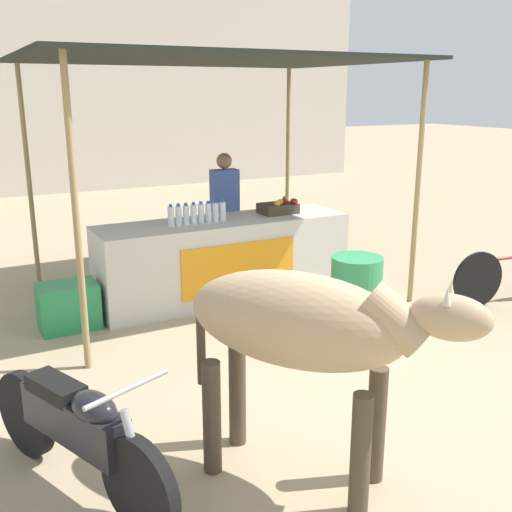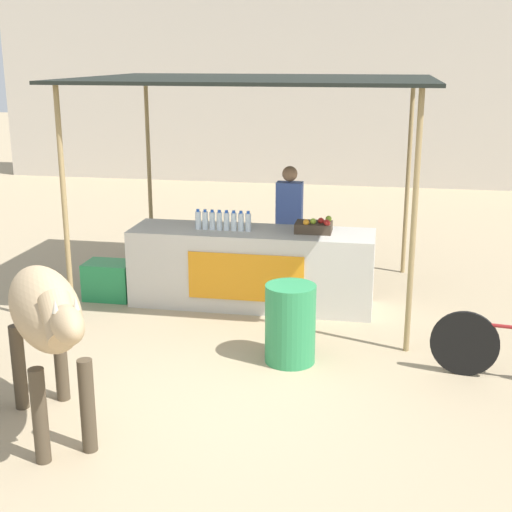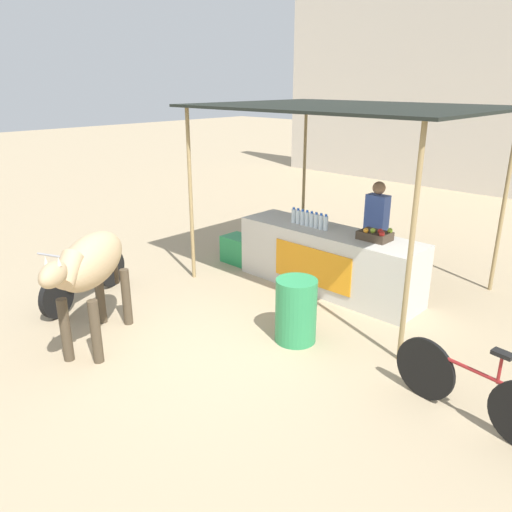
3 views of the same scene
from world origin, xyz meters
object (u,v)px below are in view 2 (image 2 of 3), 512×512
object	(u,v)px
fruit_crate	(315,226)
cow	(47,315)
vendor_behind_counter	(289,226)
cooler_box	(109,280)
water_barrel	(290,324)
stall_counter	(252,268)

from	to	relation	value
fruit_crate	cow	xyz separation A→B (m)	(-1.79, -3.44, 0.00)
vendor_behind_counter	fruit_crate	bearing A→B (deg)	-60.08
cooler_box	cow	world-z (taller)	cow
fruit_crate	water_barrel	xyz separation A→B (m)	(-0.06, -1.68, -0.62)
stall_counter	cooler_box	xyz separation A→B (m)	(-1.85, -0.10, -0.24)
water_barrel	vendor_behind_counter	bearing A→B (deg)	98.33
fruit_crate	cow	distance (m)	3.87
vendor_behind_counter	cooler_box	distance (m)	2.44
fruit_crate	cow	bearing A→B (deg)	-117.50
cooler_box	cow	distance (m)	3.49
fruit_crate	water_barrel	size ratio (longest dim) A/B	0.54
fruit_crate	water_barrel	world-z (taller)	fruit_crate
stall_counter	vendor_behind_counter	size ratio (longest dim) A/B	1.82
fruit_crate	cow	world-z (taller)	cow
stall_counter	cooler_box	size ratio (longest dim) A/B	5.00
cooler_box	water_barrel	distance (m)	2.99
vendor_behind_counter	cow	bearing A→B (deg)	-108.46
fruit_crate	cow	size ratio (longest dim) A/B	0.26
fruit_crate	vendor_behind_counter	world-z (taller)	vendor_behind_counter
vendor_behind_counter	cow	world-z (taller)	vendor_behind_counter
stall_counter	fruit_crate	bearing A→B (deg)	3.48
stall_counter	fruit_crate	size ratio (longest dim) A/B	6.82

